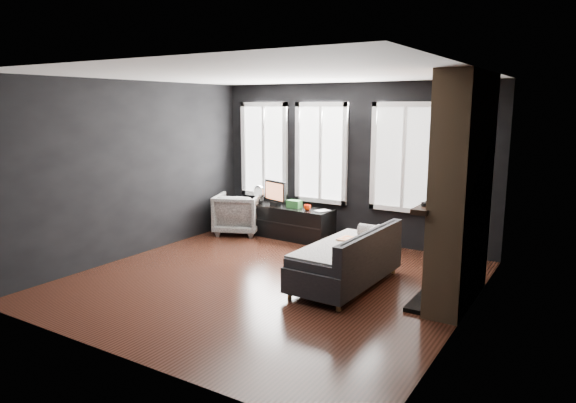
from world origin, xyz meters
The scene contains 18 objects.
floor centered at (0.00, 0.00, 0.00)m, with size 5.00×5.00×0.00m, color black.
ceiling centered at (0.00, 0.00, 2.70)m, with size 5.00×5.00×0.00m, color white.
wall_back centered at (0.00, 2.50, 1.35)m, with size 5.00×0.02×2.70m, color black.
wall_left centered at (-2.50, 0.00, 1.35)m, with size 0.02×5.00×2.70m, color black.
wall_right centered at (2.50, 0.00, 1.35)m, with size 0.02×5.00×2.70m, color black.
windows centered at (-0.45, 2.46, 2.38)m, with size 4.00×0.16×1.76m, color white, non-canonical shape.
fireplace centered at (2.30, 0.60, 1.35)m, with size 0.70×1.62×2.70m, color #93724C, non-canonical shape.
sofa centered at (0.93, 0.38, 0.39)m, with size 0.91×1.81×0.78m, color black, non-canonical shape.
stripe_pillow centered at (1.15, 0.86, 0.56)m, with size 0.07×0.31×0.31m, color gray.
armchair centered at (-1.95, 1.89, 0.41)m, with size 0.79×0.74×0.81m, color silver.
media_console centered at (-0.98, 2.10, 0.28)m, with size 1.63×0.51×0.56m, color black, non-canonical shape.
monitor centered at (-1.27, 2.11, 0.81)m, with size 0.56×0.12×0.50m, color black, non-canonical shape.
desk_fan centered at (-1.65, 2.13, 0.73)m, with size 0.23×0.23×0.33m, color gray, non-canonical shape.
mug centered at (-0.55, 1.99, 0.62)m, with size 0.12×0.10×0.12m, color red.
book centered at (-0.37, 2.08, 0.68)m, with size 0.17×0.02×0.24m, color #BEB591.
storage_box centered at (-0.86, 2.07, 0.63)m, with size 0.24×0.15×0.13m, color #2C6B2F.
mantel_vase centered at (2.05, 1.05, 1.33)m, with size 0.20×0.21×0.20m, color gold.
mantel_clock centered at (2.05, 0.05, 1.25)m, with size 0.12×0.12×0.04m, color black.
Camera 1 is at (3.65, -5.48, 2.33)m, focal length 32.00 mm.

